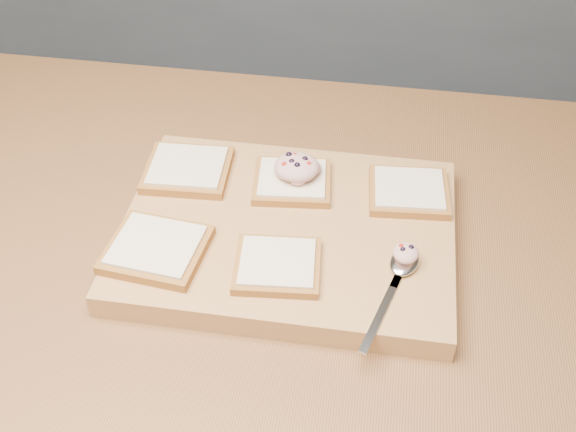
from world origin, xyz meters
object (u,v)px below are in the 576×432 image
object	(u,v)px
cutting_board	(288,233)
tuna_salad_dollop	(297,167)
spoon	(401,269)
bread_far_center	(292,181)

from	to	relation	value
cutting_board	tuna_salad_dollop	world-z (taller)	tuna_salad_dollop
spoon	tuna_salad_dollop	bearing A→B (deg)	135.93
bread_far_center	spoon	world-z (taller)	bread_far_center
tuna_salad_dollop	spoon	bearing A→B (deg)	-44.07
bread_far_center	spoon	bearing A→B (deg)	-42.14
bread_far_center	spoon	size ratio (longest dim) A/B	0.66
bread_far_center	tuna_salad_dollop	distance (m)	0.02
tuna_salad_dollop	bread_far_center	bearing A→B (deg)	-140.95
bread_far_center	tuna_salad_dollop	size ratio (longest dim) A/B	1.84
cutting_board	tuna_salad_dollop	distance (m)	0.10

